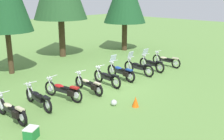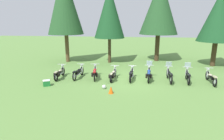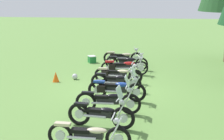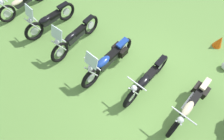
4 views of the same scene
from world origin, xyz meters
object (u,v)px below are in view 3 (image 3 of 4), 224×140
(motorcycle_7, at_px, (102,114))
(dropped_helmet, at_px, (75,77))
(motorcycle_1, at_px, (127,62))
(motorcycle_2, at_px, (124,66))
(motorcycle_3, at_px, (117,74))
(motorcycle_0, at_px, (122,57))
(motorcycle_6, at_px, (109,101))
(motorcycle_4, at_px, (116,81))
(traffic_cone, at_px, (56,77))
(picnic_cooler, at_px, (92,59))
(motorcycle_5, at_px, (116,89))
(motorcycle_8, at_px, (89,134))

(motorcycle_7, relative_size, dropped_helmet, 7.84)
(motorcycle_1, xyz_separation_m, motorcycle_2, (1.36, -0.04, 0.02))
(motorcycle_2, distance_m, motorcycle_7, 7.08)
(motorcycle_3, height_order, motorcycle_7, motorcycle_7)
(motorcycle_0, height_order, motorcycle_2, motorcycle_2)
(motorcycle_7, bearing_deg, motorcycle_6, 95.34)
(motorcycle_0, relative_size, motorcycle_4, 1.04)
(motorcycle_3, bearing_deg, traffic_cone, -171.75)
(motorcycle_2, bearing_deg, motorcycle_0, 87.17)
(motorcycle_3, xyz_separation_m, picnic_cooler, (-4.49, -2.03, -0.21))
(dropped_helmet, bearing_deg, motorcycle_1, 136.76)
(motorcycle_1, xyz_separation_m, motorcycle_4, (4.24, -0.09, 0.01))
(motorcycle_0, bearing_deg, motorcycle_2, -85.14)
(traffic_cone, relative_size, dropped_helmet, 1.71)
(motorcycle_7, bearing_deg, picnic_cooler, 109.78)
(motorcycle_3, bearing_deg, motorcycle_6, -83.35)
(dropped_helmet, bearing_deg, motorcycle_4, 51.48)
(motorcycle_5, bearing_deg, motorcycle_4, 100.89)
(dropped_helmet, bearing_deg, motorcycle_6, 26.41)
(motorcycle_3, relative_size, motorcycle_5, 0.98)
(motorcycle_3, distance_m, traffic_cone, 2.91)
(motorcycle_0, bearing_deg, dropped_helmet, -118.60)
(motorcycle_8, bearing_deg, dropped_helmet, 107.95)
(motorcycle_6, bearing_deg, motorcycle_8, -92.44)
(motorcycle_5, bearing_deg, motorcycle_0, 98.10)
(motorcycle_1, distance_m, motorcycle_6, 7.11)
(motorcycle_5, relative_size, dropped_helmet, 8.31)
(motorcycle_4, bearing_deg, motorcycle_5, -79.46)
(motorcycle_4, height_order, dropped_helmet, motorcycle_4)
(motorcycle_3, height_order, motorcycle_8, motorcycle_8)
(traffic_cone, bearing_deg, dropped_helmet, 126.33)
(motorcycle_6, height_order, traffic_cone, motorcycle_6)
(motorcycle_3, bearing_deg, dropped_helmet, 174.25)
(motorcycle_3, bearing_deg, motorcycle_7, -84.50)
(picnic_cooler, bearing_deg, motorcycle_0, 83.34)
(motorcycle_8, relative_size, dropped_helmet, 8.31)
(motorcycle_2, height_order, motorcycle_6, motorcycle_6)
(motorcycle_8, bearing_deg, motorcycle_6, 89.37)
(motorcycle_7, height_order, motorcycle_8, motorcycle_7)
(motorcycle_0, xyz_separation_m, dropped_helmet, (3.91, -1.93, -0.29))
(motorcycle_2, xyz_separation_m, picnic_cooler, (-3.01, -2.19, -0.26))
(motorcycle_8, bearing_deg, motorcycle_1, 91.13)
(motorcycle_1, bearing_deg, dropped_helmet, -129.14)
(motorcycle_2, bearing_deg, motorcycle_8, -100.73)
(motorcycle_0, bearing_deg, traffic_cone, -123.51)
(motorcycle_1, bearing_deg, motorcycle_8, -86.75)
(motorcycle_2, distance_m, traffic_cone, 3.51)
(motorcycle_1, relative_size, dropped_helmet, 8.40)
(motorcycle_1, xyz_separation_m, picnic_cooler, (-1.65, -2.24, -0.24))
(motorcycle_5, bearing_deg, traffic_cone, 145.68)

